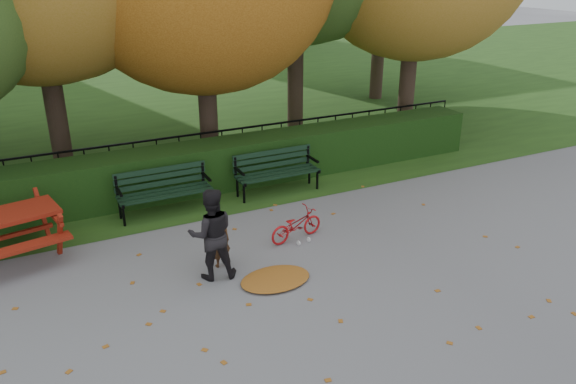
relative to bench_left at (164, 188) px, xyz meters
name	(u,v)px	position (x,y,z in m)	size (l,w,h in m)	color
ground	(315,287)	(1.30, -3.70, -0.52)	(90.00, 90.00, 0.00)	slate
grass_strip	(126,98)	(1.30, 10.30, -0.51)	(90.00, 90.00, 0.00)	#1E3C13
hedge	(214,166)	(1.30, 0.80, -0.02)	(13.00, 0.90, 1.00)	black
iron_fence	(202,153)	(1.30, 1.60, 0.02)	(14.00, 0.04, 1.02)	black
bench_left	(164,188)	(0.00, 0.00, 0.00)	(1.80, 0.57, 0.88)	black
bench_right	(276,168)	(2.40, 0.00, 0.00)	(1.80, 0.57, 0.88)	black
leaf_pile	(275,279)	(0.84, -3.27, -0.48)	(1.12, 0.78, 0.08)	brown
leaf_scatter	(305,278)	(1.30, -3.40, -0.51)	(9.00, 5.70, 0.01)	brown
child	(221,242)	(0.26, -2.47, -0.08)	(0.32, 0.21, 0.87)	#412715
adult	(212,234)	(0.04, -2.71, 0.22)	(0.72, 0.56, 1.47)	black
bicycle	(296,225)	(1.77, -2.16, -0.24)	(0.37, 1.07, 0.56)	#B21013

